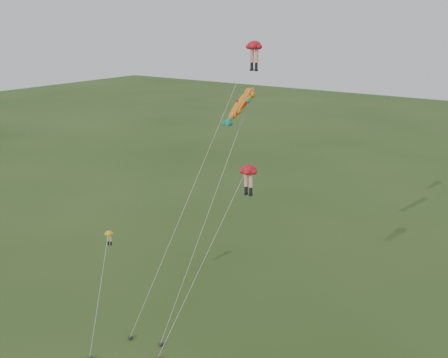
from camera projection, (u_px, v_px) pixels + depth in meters
The scene contains 5 objects.
ground at pixel (159, 345), 39.80m from camera, with size 300.00×300.00×0.00m, color #254017.
legs_kite_red_high at pixel (252, 53), 39.29m from camera, with size 5.71×11.41×23.25m.
legs_kite_red_mid at pixel (247, 175), 36.06m from camera, with size 5.05×6.79×14.84m.
legs_kite_yellow at pixel (108, 243), 42.30m from camera, with size 4.39×6.79×7.62m.
fish_kite at pixel (241, 105), 37.61m from camera, with size 4.17×8.43×20.21m.
Camera 1 is at (23.63, -24.89, 24.71)m, focal length 40.00 mm.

